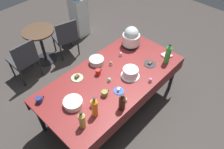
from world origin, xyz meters
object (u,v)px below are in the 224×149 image
Objects in this scene: dessert_plate_cobalt at (119,90)px; soda_bottle_cola at (122,102)px; frosted_layer_cake at (130,73)px; ceramic_snack_bowl at (73,103)px; coffee_mug_red at (98,72)px; coffee_mug_tan at (94,103)px; water_cooler at (79,11)px; soda_bottle_lime_soda at (168,54)px; coffee_mug_olive at (105,93)px; coffee_mug_navy at (39,100)px; cupcake_cocoa at (111,63)px; cupcake_vanilla at (109,80)px; cupcake_lemon at (150,80)px; maroon_chair_left at (24,58)px; soda_bottle_orange_juice at (95,107)px; maroon_chair_right at (66,36)px; slow_cooker at (131,37)px; cupcake_berry at (121,54)px; cupcake_mint at (125,100)px; soda_bottle_ginger_ale at (82,120)px; dessert_plate_sage at (77,77)px; dessert_plate_charcoal at (150,64)px; potluck_table at (112,80)px; glass_salad_bowl at (97,61)px; round_cafe_table at (41,40)px.

dessert_plate_cobalt is 0.54× the size of soda_bottle_cola.
frosted_layer_cake is 0.92m from ceramic_snack_bowl.
coffee_mug_tan is at bearing -139.95° from coffee_mug_red.
ceramic_snack_bowl is at bearing -131.47° from water_cooler.
soda_bottle_lime_soda is at bearing -32.42° from coffee_mug_red.
coffee_mug_navy is (-0.65, 0.54, 0.00)m from coffee_mug_olive.
soda_bottle_cola is (-0.49, -0.65, 0.09)m from cupcake_cocoa.
coffee_mug_navy is (-0.88, 0.41, 0.01)m from cupcake_vanilla.
maroon_chair_left reaches higher than cupcake_lemon.
maroon_chair_left is at bearing 88.30° from soda_bottle_orange_juice.
slow_cooker is at bearing -74.58° from maroon_chair_right.
cupcake_berry is at bearing 26.90° from coffee_mug_olive.
soda_bottle_orange_juice reaches higher than cupcake_mint.
cupcake_vanilla is at bearing 62.50° from soda_bottle_cola.
soda_bottle_ginger_ale is at bearing -129.12° from water_cooler.
dessert_plate_sage is at bearing 110.77° from dessert_plate_cobalt.
coffee_mug_olive is (-0.51, 0.01, -0.03)m from frosted_layer_cake.
soda_bottle_orange_juice is (-1.41, 0.10, -0.02)m from soda_bottle_lime_soda.
dessert_plate_charcoal is at bearing 0.84° from dessert_plate_cobalt.
frosted_layer_cake is 2.32× the size of coffee_mug_navy.
soda_bottle_lime_soda is (1.62, -0.09, 0.03)m from soda_bottle_ginger_ale.
maroon_chair_right is at bearing -150.10° from water_cooler.
cupcake_vanilla is 0.55× the size of coffee_mug_olive.
potluck_table is 32.59× the size of cupcake_cocoa.
dessert_plate_charcoal is 2.79× the size of cupcake_lemon.
coffee_mug_olive is at bearing 23.32° from soda_bottle_orange_juice.
dessert_plate_charcoal is (1.30, -0.25, -0.03)m from ceramic_snack_bowl.
coffee_mug_olive is 1.83m from maroon_chair_left.
water_cooler reaches higher than cupcake_lemon.
coffee_mug_red reaches higher than glass_salad_bowl.
coffee_mug_red reaches higher than coffee_mug_olive.
potluck_table is 0.51m from dessert_plate_sage.
frosted_layer_cake reaches higher than coffee_mug_navy.
soda_bottle_cola is at bearing -90.40° from coffee_mug_olive.
soda_bottle_ginger_ale is 0.53m from soda_bottle_cola.
soda_bottle_lime_soda is at bearing -21.93° from cupcake_vanilla.
potluck_table is 12.47× the size of dessert_plate_sage.
ceramic_snack_bowl is at bearing -164.67° from coffee_mug_red.
coffee_mug_navy is (-1.77, 0.77, -0.12)m from soda_bottle_lime_soda.
ceramic_snack_bowl is 2.23× the size of coffee_mug_tan.
frosted_layer_cake reaches higher than potluck_table.
slow_cooker is at bearing -3.74° from dessert_plate_sage.
cupcake_cocoa is 1.16m from coffee_mug_navy.
round_cafe_table is at bearing 96.93° from frosted_layer_cake.
cupcake_mint is 2.30m from round_cafe_table.
cupcake_vanilla is 0.46m from coffee_mug_tan.
glass_salad_bowl is at bearing 71.93° from cupcake_mint.
cupcake_cocoa is at bearing 53.05° from soda_bottle_cola.
coffee_mug_tan is at bearing 170.17° from dessert_plate_cobalt.
frosted_layer_cake is 0.32× the size of maroon_chair_left.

